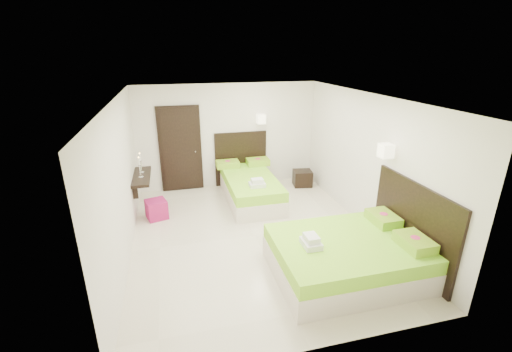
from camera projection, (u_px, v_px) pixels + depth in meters
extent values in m
plane|color=beige|center=(255.00, 235.00, 6.56)|extent=(5.50, 5.50, 0.00)
cube|color=beige|center=(251.00, 193.00, 8.05)|extent=(1.12, 2.23, 0.36)
cube|color=#7DD321|center=(251.00, 181.00, 7.95)|extent=(1.11, 2.21, 0.22)
cube|color=black|center=(241.00, 158.00, 8.86)|extent=(1.34, 0.05, 1.40)
cube|color=#86BA22|center=(228.00, 164.00, 8.56)|extent=(0.56, 0.38, 0.16)
cylinder|color=#E33573|center=(228.00, 161.00, 8.53)|extent=(0.13, 0.13, 0.00)
cube|color=#86BA22|center=(258.00, 162.00, 8.74)|extent=(0.56, 0.38, 0.16)
cylinder|color=#E33573|center=(258.00, 159.00, 8.71)|extent=(0.13, 0.13, 0.00)
cube|color=silver|center=(257.00, 185.00, 7.34)|extent=(0.34, 0.25, 0.09)
cube|color=silver|center=(257.00, 181.00, 7.31)|extent=(0.25, 0.18, 0.09)
cube|color=white|center=(261.00, 119.00, 8.48)|extent=(0.20, 0.20, 0.22)
cylinder|color=#2D2116|center=(260.00, 118.00, 8.55)|extent=(0.03, 0.16, 0.03)
cube|color=beige|center=(346.00, 263.00, 5.39)|extent=(2.27, 1.70, 0.36)
cube|color=#7DD321|center=(348.00, 247.00, 5.29)|extent=(2.25, 1.69, 0.23)
cube|color=black|center=(412.00, 225.00, 5.46)|extent=(0.05, 1.93, 1.42)
cube|color=#86BA22|center=(415.00, 242.00, 5.06)|extent=(0.39, 0.57, 0.16)
cylinder|color=#E33573|center=(415.00, 237.00, 5.03)|extent=(0.14, 0.14, 0.00)
cube|color=#86BA22|center=(383.00, 218.00, 5.78)|extent=(0.39, 0.57, 0.16)
cylinder|color=#E33573|center=(384.00, 214.00, 5.75)|extent=(0.14, 0.14, 0.00)
cube|color=silver|center=(311.00, 243.00, 5.09)|extent=(0.25, 0.34, 0.09)
cube|color=silver|center=(311.00, 238.00, 5.06)|extent=(0.19, 0.26, 0.09)
cube|color=white|center=(386.00, 151.00, 5.71)|extent=(0.20, 0.20, 0.23)
cylinder|color=#2D2116|center=(390.00, 150.00, 5.73)|extent=(0.16, 0.03, 0.03)
cube|color=black|center=(302.00, 178.00, 8.90)|extent=(0.52, 0.48, 0.41)
cube|color=#95134F|center=(157.00, 209.00, 7.18)|extent=(0.49, 0.49, 0.40)
cube|color=black|center=(181.00, 149.00, 8.38)|extent=(1.02, 0.06, 2.14)
cube|color=black|center=(181.00, 150.00, 8.35)|extent=(0.88, 0.04, 2.06)
cylinder|color=silver|center=(195.00, 151.00, 8.41)|extent=(0.03, 0.10, 0.03)
cube|color=black|center=(142.00, 177.00, 7.25)|extent=(0.35, 1.20, 0.06)
cube|color=black|center=(135.00, 192.00, 6.86)|extent=(0.10, 0.04, 0.30)
cube|color=black|center=(138.00, 176.00, 7.68)|extent=(0.10, 0.04, 0.30)
cylinder|color=silver|center=(141.00, 177.00, 7.10)|extent=(0.10, 0.10, 0.02)
cylinder|color=silver|center=(140.00, 172.00, 7.06)|extent=(0.02, 0.02, 0.22)
cone|color=silver|center=(140.00, 166.00, 7.01)|extent=(0.07, 0.07, 0.04)
cylinder|color=white|center=(139.00, 161.00, 6.98)|extent=(0.02, 0.02, 0.15)
sphere|color=#FFB23F|center=(139.00, 157.00, 6.95)|extent=(0.02, 0.02, 0.02)
cylinder|color=silver|center=(142.00, 172.00, 7.37)|extent=(0.10, 0.10, 0.02)
cylinder|color=silver|center=(141.00, 167.00, 7.33)|extent=(0.02, 0.02, 0.22)
cone|color=silver|center=(140.00, 161.00, 7.28)|extent=(0.07, 0.07, 0.04)
cylinder|color=white|center=(140.00, 157.00, 7.25)|extent=(0.02, 0.02, 0.15)
sphere|color=#FFB23F|center=(139.00, 153.00, 7.22)|extent=(0.02, 0.02, 0.02)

